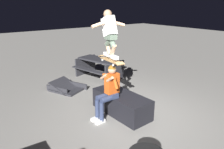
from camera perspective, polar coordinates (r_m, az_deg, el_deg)
The scene contains 7 objects.
ground_plane at distance 5.76m, azimuth 4.87°, elevation -10.64°, with size 40.00×40.00×0.00m, color gray.
ledge_box_main at distance 5.71m, azimuth 2.51°, elevation -7.78°, with size 1.66×0.70×0.54m, color black.
person_sitting_on_ledge at distance 5.29m, azimuth -0.93°, elevation -3.99°, with size 0.59×0.76×1.38m.
skateboard at distance 5.27m, azimuth -0.37°, elevation 3.86°, with size 1.04×0.34×0.13m.
skater_airborne at distance 5.19m, azimuth -0.69°, elevation 11.36°, with size 0.63×0.89×1.12m.
kicker_ramp at distance 7.40m, azimuth -11.92°, elevation -3.61°, with size 1.21×1.13×0.42m.
picnic_table_back at distance 8.40m, azimuth -3.39°, elevation 2.52°, with size 1.99×1.73×0.75m.
Camera 1 is at (-3.75, 3.36, 2.79)m, focal length 34.23 mm.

